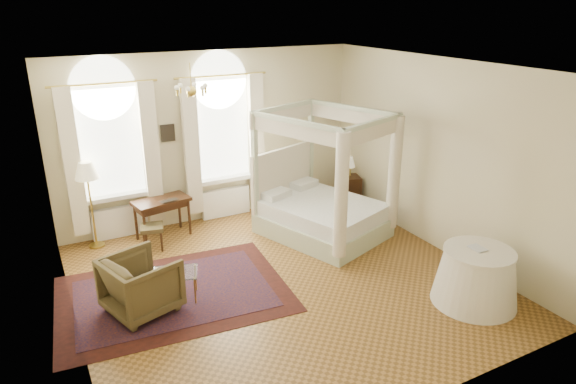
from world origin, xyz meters
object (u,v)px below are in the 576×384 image
object	(u,v)px
canopy_bed	(324,208)
writing_desk	(162,205)
coffee_table	(175,275)
floor_lamp	(87,175)
stool	(152,230)
nightstand	(348,191)
armchair	(141,284)
side_table	(476,277)

from	to	relation	value
canopy_bed	writing_desk	distance (m)	2.98
coffee_table	floor_lamp	xyz separation A→B (m)	(-0.77, 2.39, 0.95)
stool	writing_desk	bearing A→B (deg)	52.77
canopy_bed	floor_lamp	world-z (taller)	canopy_bed
canopy_bed	stool	xyz separation A→B (m)	(-2.99, 0.90, -0.16)
nightstand	armchair	bearing A→B (deg)	-158.14
armchair	side_table	size ratio (longest dim) A/B	0.75
nightstand	coffee_table	world-z (taller)	nightstand
armchair	floor_lamp	size ratio (longest dim) A/B	0.58
nightstand	writing_desk	xyz separation A→B (m)	(-3.90, 0.34, 0.30)
canopy_bed	nightstand	xyz separation A→B (m)	(1.21, 0.96, -0.20)
coffee_table	side_table	world-z (taller)	side_table
canopy_bed	side_table	bearing A→B (deg)	-76.38
floor_lamp	canopy_bed	bearing A→B (deg)	-21.12
canopy_bed	stool	size ratio (longest dim) A/B	5.54
writing_desk	stool	world-z (taller)	writing_desk
floor_lamp	side_table	bearing A→B (deg)	-44.44
coffee_table	side_table	xyz separation A→B (m)	(3.83, -2.11, 0.01)
floor_lamp	armchair	bearing A→B (deg)	-83.89
writing_desk	floor_lamp	xyz separation A→B (m)	(-1.18, 0.20, 0.71)
coffee_table	armchair	bearing A→B (deg)	-172.17
stool	armchair	bearing A→B (deg)	-108.22
stool	nightstand	bearing A→B (deg)	0.81
stool	side_table	distance (m)	5.40
nightstand	stool	distance (m)	4.20
floor_lamp	writing_desk	bearing A→B (deg)	-9.49
coffee_table	side_table	distance (m)	4.37
stool	armchair	distance (m)	1.97
writing_desk	stool	bearing A→B (deg)	-127.23
stool	armchair	size ratio (longest dim) A/B	0.51
coffee_table	side_table	size ratio (longest dim) A/B	0.63
armchair	coffee_table	world-z (taller)	armchair
canopy_bed	armchair	bearing A→B (deg)	-164.92
floor_lamp	side_table	size ratio (longest dim) A/B	1.29
stool	coffee_table	xyz separation A→B (m)	(-0.11, -1.80, 0.03)
nightstand	floor_lamp	size ratio (longest dim) A/B	0.42
writing_desk	floor_lamp	world-z (taller)	floor_lamp
coffee_table	floor_lamp	size ratio (longest dim) A/B	0.48
canopy_bed	writing_desk	size ratio (longest dim) A/B	2.40
canopy_bed	writing_desk	bearing A→B (deg)	154.23
nightstand	coffee_table	size ratio (longest dim) A/B	0.88
nightstand	side_table	xyz separation A→B (m)	(-0.48, -3.97, 0.07)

